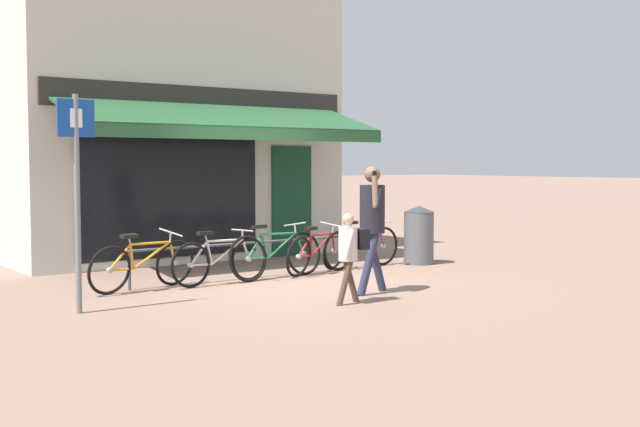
{
  "coord_description": "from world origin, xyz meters",
  "views": [
    {
      "loc": [
        -6.76,
        -9.7,
        1.77
      ],
      "look_at": [
        0.04,
        -0.43,
        1.05
      ],
      "focal_mm": 45.0,
      "sensor_mm": 36.0,
      "label": 1
    }
  ],
  "objects": [
    {
      "name": "bicycle_purple",
      "position": [
        1.79,
        0.75,
        0.36
      ],
      "size": [
        1.72,
        0.52,
        0.81
      ],
      "rotation": [
        0.03,
        0.0,
        0.08
      ],
      "color": "black",
      "rests_on": "ground_plane"
    },
    {
      "name": "litter_bin",
      "position": [
        2.94,
        0.58,
        0.51
      ],
      "size": [
        0.53,
        0.53,
        1.02
      ],
      "color": "#515459",
      "rests_on": "ground_plane"
    },
    {
      "name": "bicycle_orange",
      "position": [
        -2.19,
        0.7,
        0.36
      ],
      "size": [
        1.77,
        0.55,
        0.84
      ],
      "rotation": [
        0.15,
        0.0,
        0.22
      ],
      "color": "black",
      "rests_on": "ground_plane"
    },
    {
      "name": "parking_sign",
      "position": [
        -3.51,
        -0.46,
        1.57
      ],
      "size": [
        0.44,
        0.07,
        2.58
      ],
      "color": "slate",
      "rests_on": "ground_plane"
    },
    {
      "name": "bicycle_red",
      "position": [
        0.78,
        0.65,
        0.35
      ],
      "size": [
        1.63,
        0.72,
        0.81
      ],
      "rotation": [
        0.14,
        0.0,
        0.36
      ],
      "color": "black",
      "rests_on": "ground_plane"
    },
    {
      "name": "pedestrian_child",
      "position": [
        -0.51,
        -1.83,
        0.72
      ],
      "size": [
        0.49,
        0.33,
        1.16
      ],
      "rotation": [
        0.0,
        0.0,
        2.96
      ],
      "color": "#47382D",
      "rests_on": "ground_plane"
    },
    {
      "name": "pedestrian_adult",
      "position": [
        0.23,
        -1.38,
        1.07
      ],
      "size": [
        0.62,
        0.53,
        1.75
      ],
      "rotation": [
        0.0,
        0.0,
        3.01
      ],
      "color": "#282D47",
      "rests_on": "ground_plane"
    },
    {
      "name": "bike_rack_rail",
      "position": [
        -0.14,
        0.81,
        0.49
      ],
      "size": [
        4.51,
        0.04,
        0.57
      ],
      "color": "#47494F",
      "rests_on": "ground_plane"
    },
    {
      "name": "ground_plane",
      "position": [
        0.0,
        0.0,
        0.0
      ],
      "size": [
        160.0,
        160.0,
        0.0
      ],
      "primitive_type": "plane",
      "color": "#846656"
    },
    {
      "name": "shop_front",
      "position": [
        0.02,
        4.47,
        2.54
      ],
      "size": [
        6.14,
        4.55,
        5.1
      ],
      "color": "beige",
      "rests_on": "ground_plane"
    },
    {
      "name": "bicycle_silver",
      "position": [
        -1.05,
        0.54,
        0.36
      ],
      "size": [
        1.68,
        0.52,
        0.79
      ],
      "rotation": [
        -0.02,
        0.0,
        0.1
      ],
      "color": "black",
      "rests_on": "ground_plane"
    },
    {
      "name": "bicycle_green",
      "position": [
        -0.04,
        0.6,
        0.37
      ],
      "size": [
        1.82,
        0.55,
        0.86
      ],
      "rotation": [
        -0.15,
        0.0,
        0.11
      ],
      "color": "black",
      "rests_on": "ground_plane"
    }
  ]
}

